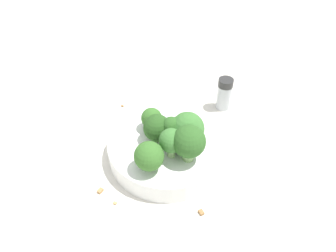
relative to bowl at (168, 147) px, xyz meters
name	(u,v)px	position (x,y,z in m)	size (l,w,h in m)	color
ground_plane	(168,155)	(0.00, 0.00, -0.02)	(3.00, 3.00, 0.00)	silver
bowl	(168,147)	(0.00, 0.00, 0.00)	(0.22, 0.22, 0.04)	white
broccoli_floret_0	(171,141)	(-0.03, -0.02, 0.05)	(0.04, 0.04, 0.06)	#8EB770
broccoli_floret_1	(189,142)	(-0.02, -0.05, 0.06)	(0.06, 0.06, 0.07)	#84AD66
broccoli_floret_2	(149,156)	(-0.07, -0.01, 0.05)	(0.05, 0.05, 0.05)	#8EB770
broccoli_floret_3	(152,119)	(0.01, 0.04, 0.04)	(0.04, 0.04, 0.04)	#84AD66
broccoli_floret_4	(172,127)	(0.00, -0.01, 0.05)	(0.03, 0.03, 0.05)	#8EB770
broccoli_floret_5	(157,128)	(-0.01, 0.02, 0.05)	(0.05, 0.05, 0.05)	#7A9E5B
broccoli_floret_6	(187,129)	(0.02, -0.03, 0.05)	(0.06, 0.06, 0.06)	#7A9E5B
pepper_shaker	(224,94)	(0.18, -0.03, 0.02)	(0.03, 0.03, 0.07)	#B2B7BC
almond_crumb_0	(115,203)	(-0.14, 0.02, -0.02)	(0.01, 0.00, 0.01)	tan
almond_crumb_1	(122,106)	(0.07, 0.16, -0.02)	(0.01, 0.00, 0.01)	olive
almond_crumb_2	(100,190)	(-0.13, 0.06, -0.01)	(0.01, 0.01, 0.01)	#AD7F4C
almond_crumb_3	(201,212)	(-0.08, -0.11, -0.01)	(0.01, 0.01, 0.01)	olive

